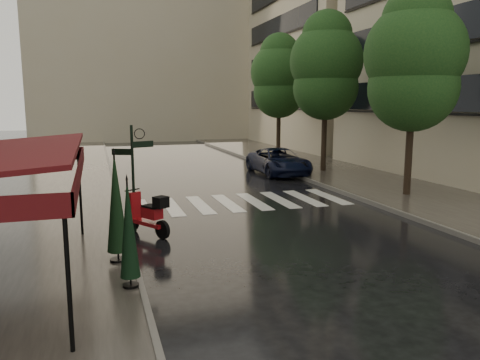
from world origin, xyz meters
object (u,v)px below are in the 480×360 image
parked_car (278,161)px  parasol_front (129,229)px  parasol_back (116,202)px  scooter (148,215)px

parked_car → parasol_front: bearing=-122.5°
parasol_front → parked_car: bearing=57.8°
parasol_front → parasol_back: 1.68m
scooter → parasol_front: 4.18m
parked_car → parasol_back: parasol_back is taller
scooter → parasol_front: size_ratio=0.75×
scooter → parasol_front: parasol_front is taller
parasol_front → parasol_back: size_ratio=0.86×
parked_car → scooter: bearing=-129.3°
parasol_front → parasol_back: bearing=95.4°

